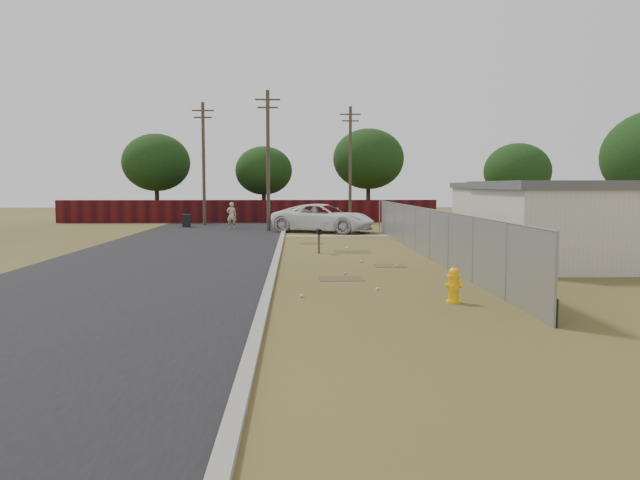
{
  "coord_description": "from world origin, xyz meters",
  "views": [
    {
      "loc": [
        -2.23,
        -24.45,
        2.93
      ],
      "look_at": [
        -1.41,
        -3.51,
        1.1
      ],
      "focal_mm": 35.0,
      "sensor_mm": 36.0,
      "label": 1
    }
  ],
  "objects_px": {
    "mailbox": "(319,234)",
    "fire_hydrant": "(454,286)",
    "pedestrian": "(232,215)",
    "trash_bin": "(186,221)",
    "pickup_truck": "(324,218)"
  },
  "relations": [
    {
      "from": "pedestrian",
      "to": "trash_bin",
      "type": "height_order",
      "value": "pedestrian"
    },
    {
      "from": "pickup_truck",
      "to": "mailbox",
      "type": "bearing_deg",
      "value": -158.46
    },
    {
      "from": "mailbox",
      "to": "trash_bin",
      "type": "xyz_separation_m",
      "value": [
        -8.72,
        17.42,
        -0.39
      ]
    },
    {
      "from": "mailbox",
      "to": "pedestrian",
      "type": "bearing_deg",
      "value": 108.79
    },
    {
      "from": "pickup_truck",
      "to": "pedestrian",
      "type": "distance_m",
      "value": 7.05
    },
    {
      "from": "pedestrian",
      "to": "trash_bin",
      "type": "distance_m",
      "value": 3.75
    },
    {
      "from": "fire_hydrant",
      "to": "mailbox",
      "type": "relative_size",
      "value": 0.86
    },
    {
      "from": "fire_hydrant",
      "to": "trash_bin",
      "type": "bearing_deg",
      "value": 111.93
    },
    {
      "from": "pedestrian",
      "to": "pickup_truck",
      "type": "bearing_deg",
      "value": 146.04
    },
    {
      "from": "pedestrian",
      "to": "trash_bin",
      "type": "relative_size",
      "value": 1.99
    },
    {
      "from": "mailbox",
      "to": "pickup_truck",
      "type": "bearing_deg",
      "value": 86.49
    },
    {
      "from": "pickup_truck",
      "to": "trash_bin",
      "type": "relative_size",
      "value": 7.06
    },
    {
      "from": "pickup_truck",
      "to": "trash_bin",
      "type": "xyz_separation_m",
      "value": [
        -9.48,
        5.11,
        -0.43
      ]
    },
    {
      "from": "mailbox",
      "to": "trash_bin",
      "type": "relative_size",
      "value": 1.19
    },
    {
      "from": "mailbox",
      "to": "fire_hydrant",
      "type": "bearing_deg",
      "value": -75.7
    }
  ]
}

